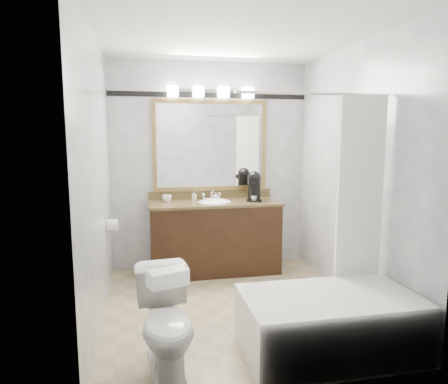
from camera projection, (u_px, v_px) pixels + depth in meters
The scene contains 15 objects.
room at pixel (234, 177), 3.64m from camera, with size 2.42×2.62×2.52m.
vanity at pixel (215, 236), 4.75m from camera, with size 1.53×0.58×0.97m.
mirror at pixel (210, 146), 4.85m from camera, with size 1.40×0.04×1.10m.
vanity_light_bar at pixel (211, 92), 4.71m from camera, with size 1.02×0.14×0.12m.
accent_stripe at pixel (210, 95), 4.78m from camera, with size 2.40×0.01×0.06m, color black.
bathtub at pixel (331, 315), 3.02m from camera, with size 1.30×0.75×1.96m.
tp_roll at pixel (112, 225), 4.14m from camera, with size 0.12×0.12×0.11m, color white.
toilet at pixel (167, 323), 2.75m from camera, with size 0.39×0.68×0.70m, color white.
tissue_box at pixel (168, 278), 2.50m from camera, with size 0.24×0.13×0.10m, color white.
coffee_maker at pixel (254, 186), 4.75m from camera, with size 0.19×0.23×0.35m.
cup_left at pixel (167, 198), 4.70m from camera, with size 0.10×0.10×0.08m, color white.
cup_right at pixel (169, 198), 4.74m from camera, with size 0.07×0.07×0.07m, color white.
soap_bottle_a at pixel (194, 196), 4.82m from camera, with size 0.05×0.05×0.10m, color white.
soap_bottle_b at pixel (216, 196), 4.83m from camera, with size 0.07×0.07×0.09m, color white.
soap_bar at pixel (208, 199), 4.79m from camera, with size 0.08×0.05×0.02m, color beige.
Camera 1 is at (-0.81, -3.54, 1.63)m, focal length 32.00 mm.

